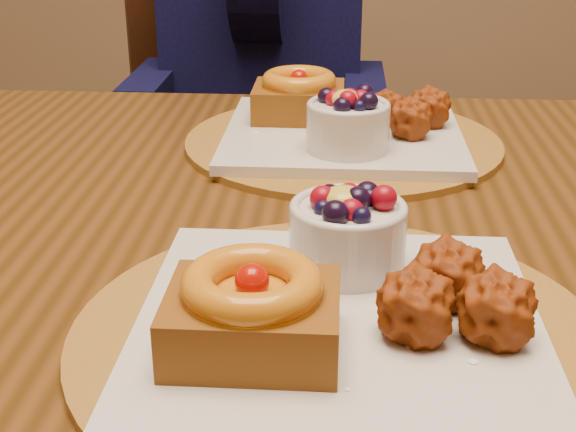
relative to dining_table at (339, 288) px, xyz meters
The scene contains 5 objects.
dining_table is the anchor object (origin of this frame).
place_setting_near 0.24m from the dining_table, 90.76° to the right, with size 0.38×0.38×0.09m.
place_setting_far 0.24m from the dining_table, 90.79° to the left, with size 0.38×0.38×0.09m.
chair_far 0.97m from the dining_table, 103.10° to the left, with size 0.55×0.55×0.85m.
diner 0.85m from the dining_table, 100.72° to the left, with size 0.46×0.45×0.75m.
Camera 1 is at (0.04, -0.73, 1.06)m, focal length 50.00 mm.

